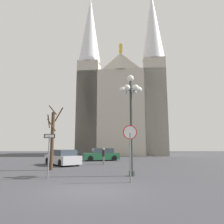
{
  "coord_description": "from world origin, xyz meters",
  "views": [
    {
      "loc": [
        0.91,
        -8.93,
        1.82
      ],
      "look_at": [
        0.97,
        17.43,
        6.03
      ],
      "focal_mm": 33.63,
      "sensor_mm": 36.0,
      "label": 1
    }
  ],
  "objects_px": {
    "cathedral": "(122,105)",
    "stop_sign": "(130,142)",
    "bare_tree": "(52,138)",
    "parked_car_far_silver": "(62,158)",
    "pedestrian_walking": "(103,154)",
    "street_lamp": "(130,103)",
    "parked_car_near_green": "(101,155)",
    "one_way_arrow_sign": "(48,151)"
  },
  "relations": [
    {
      "from": "cathedral",
      "to": "stop_sign",
      "type": "distance_m",
      "value": 32.86
    },
    {
      "from": "bare_tree",
      "to": "parked_car_far_silver",
      "type": "relative_size",
      "value": 1.07
    },
    {
      "from": "bare_tree",
      "to": "pedestrian_walking",
      "type": "xyz_separation_m",
      "value": [
        3.73,
        4.72,
        -1.44
      ]
    },
    {
      "from": "pedestrian_walking",
      "to": "parked_car_far_silver",
      "type": "bearing_deg",
      "value": -170.56
    },
    {
      "from": "street_lamp",
      "to": "pedestrian_walking",
      "type": "height_order",
      "value": "street_lamp"
    },
    {
      "from": "stop_sign",
      "to": "parked_car_near_green",
      "type": "height_order",
      "value": "stop_sign"
    },
    {
      "from": "cathedral",
      "to": "street_lamp",
      "type": "bearing_deg",
      "value": -91.92
    },
    {
      "from": "one_way_arrow_sign",
      "to": "parked_car_far_silver",
      "type": "relative_size",
      "value": 0.54
    },
    {
      "from": "one_way_arrow_sign",
      "to": "bare_tree",
      "type": "height_order",
      "value": "bare_tree"
    },
    {
      "from": "cathedral",
      "to": "parked_car_far_silver",
      "type": "distance_m",
      "value": 25.3
    },
    {
      "from": "one_way_arrow_sign",
      "to": "pedestrian_walking",
      "type": "bearing_deg",
      "value": 72.99
    },
    {
      "from": "parked_car_far_silver",
      "to": "pedestrian_walking",
      "type": "height_order",
      "value": "pedestrian_walking"
    },
    {
      "from": "stop_sign",
      "to": "cathedral",
      "type": "bearing_deg",
      "value": 87.71
    },
    {
      "from": "cathedral",
      "to": "pedestrian_walking",
      "type": "xyz_separation_m",
      "value": [
        -3.01,
        -21.82,
        -9.16
      ]
    },
    {
      "from": "street_lamp",
      "to": "parked_car_far_silver",
      "type": "height_order",
      "value": "street_lamp"
    },
    {
      "from": "one_way_arrow_sign",
      "to": "parked_car_near_green",
      "type": "bearing_deg",
      "value": 81.0
    },
    {
      "from": "stop_sign",
      "to": "street_lamp",
      "type": "xyz_separation_m",
      "value": [
        0.28,
        2.26,
        2.52
      ]
    },
    {
      "from": "one_way_arrow_sign",
      "to": "pedestrian_walking",
      "type": "distance_m",
      "value": 9.3
    },
    {
      "from": "parked_car_far_silver",
      "to": "bare_tree",
      "type": "bearing_deg",
      "value": -88.42
    },
    {
      "from": "one_way_arrow_sign",
      "to": "street_lamp",
      "type": "xyz_separation_m",
      "value": [
        4.73,
        1.16,
        2.96
      ]
    },
    {
      "from": "street_lamp",
      "to": "cathedral",
      "type": "bearing_deg",
      "value": 88.08
    },
    {
      "from": "bare_tree",
      "to": "cathedral",
      "type": "bearing_deg",
      "value": 75.75
    },
    {
      "from": "parked_car_far_silver",
      "to": "pedestrian_walking",
      "type": "bearing_deg",
      "value": 9.44
    },
    {
      "from": "street_lamp",
      "to": "bare_tree",
      "type": "distance_m",
      "value": 6.82
    },
    {
      "from": "street_lamp",
      "to": "bare_tree",
      "type": "height_order",
      "value": "street_lamp"
    },
    {
      "from": "one_way_arrow_sign",
      "to": "parked_car_near_green",
      "type": "distance_m",
      "value": 14.33
    },
    {
      "from": "parked_car_near_green",
      "to": "one_way_arrow_sign",
      "type": "bearing_deg",
      "value": -99.0
    },
    {
      "from": "bare_tree",
      "to": "pedestrian_walking",
      "type": "bearing_deg",
      "value": 51.67
    },
    {
      "from": "bare_tree",
      "to": "parked_car_far_silver",
      "type": "height_order",
      "value": "bare_tree"
    },
    {
      "from": "cathedral",
      "to": "parked_car_near_green",
      "type": "bearing_deg",
      "value": -101.89
    },
    {
      "from": "cathedral",
      "to": "one_way_arrow_sign",
      "type": "height_order",
      "value": "cathedral"
    },
    {
      "from": "cathedral",
      "to": "bare_tree",
      "type": "bearing_deg",
      "value": -104.25
    },
    {
      "from": "stop_sign",
      "to": "parked_car_far_silver",
      "type": "xyz_separation_m",
      "value": [
        -5.58,
        9.35,
        -1.29
      ]
    },
    {
      "from": "cathedral",
      "to": "parked_car_near_green",
      "type": "relative_size",
      "value": 7.2
    },
    {
      "from": "one_way_arrow_sign",
      "to": "parked_car_far_silver",
      "type": "distance_m",
      "value": 8.36
    },
    {
      "from": "street_lamp",
      "to": "bare_tree",
      "type": "bearing_deg",
      "value": 152.38
    },
    {
      "from": "cathedral",
      "to": "parked_car_far_silver",
      "type": "relative_size",
      "value": 7.27
    },
    {
      "from": "stop_sign",
      "to": "street_lamp",
      "type": "distance_m",
      "value": 3.4
    },
    {
      "from": "parked_car_near_green",
      "to": "parked_car_far_silver",
      "type": "height_order",
      "value": "parked_car_near_green"
    },
    {
      "from": "one_way_arrow_sign",
      "to": "stop_sign",
      "type": "bearing_deg",
      "value": -13.94
    },
    {
      "from": "parked_car_near_green",
      "to": "pedestrian_walking",
      "type": "relative_size",
      "value": 2.92
    },
    {
      "from": "pedestrian_walking",
      "to": "one_way_arrow_sign",
      "type": "bearing_deg",
      "value": -107.01
    }
  ]
}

